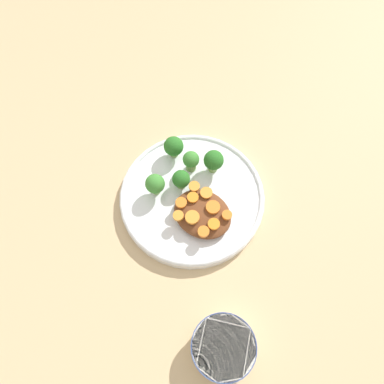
# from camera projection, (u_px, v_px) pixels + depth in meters

# --- Properties ---
(ground_plane) EXTENTS (4.00, 4.00, 0.00)m
(ground_plane) POSITION_uv_depth(u_px,v_px,m) (192.00, 200.00, 0.75)
(ground_plane) COLOR tan
(plate) EXTENTS (0.28, 0.28, 0.03)m
(plate) POSITION_uv_depth(u_px,v_px,m) (192.00, 197.00, 0.73)
(plate) COLOR white
(plate) RESTS_ON ground_plane
(dip_bowl) EXTENTS (0.10, 0.10, 0.05)m
(dip_bowl) POSITION_uv_depth(u_px,v_px,m) (223.00, 348.00, 0.60)
(dip_bowl) COLOR white
(dip_bowl) RESTS_ON ground_plane
(stew_mound) EXTENTS (0.11, 0.09, 0.03)m
(stew_mound) POSITION_uv_depth(u_px,v_px,m) (202.00, 214.00, 0.70)
(stew_mound) COLOR brown
(stew_mound) RESTS_ON plate
(broccoli_floret_0) EXTENTS (0.03, 0.03, 0.05)m
(broccoli_floret_0) POSITION_uv_depth(u_px,v_px,m) (191.00, 161.00, 0.73)
(broccoli_floret_0) COLOR #759E51
(broccoli_floret_0) RESTS_ON plate
(broccoli_floret_1) EXTENTS (0.04, 0.04, 0.05)m
(broccoli_floret_1) POSITION_uv_depth(u_px,v_px,m) (155.00, 184.00, 0.70)
(broccoli_floret_1) COLOR #7FA85B
(broccoli_floret_1) RESTS_ON plate
(broccoli_floret_2) EXTENTS (0.04, 0.04, 0.05)m
(broccoli_floret_2) POSITION_uv_depth(u_px,v_px,m) (174.00, 147.00, 0.74)
(broccoli_floret_2) COLOR #759E51
(broccoli_floret_2) RESTS_ON plate
(broccoli_floret_3) EXTENTS (0.04, 0.04, 0.05)m
(broccoli_floret_3) POSITION_uv_depth(u_px,v_px,m) (212.00, 160.00, 0.72)
(broccoli_floret_3) COLOR #7FA85B
(broccoli_floret_3) RESTS_ON plate
(broccoli_floret_4) EXTENTS (0.03, 0.03, 0.05)m
(broccoli_floret_4) POSITION_uv_depth(u_px,v_px,m) (181.00, 179.00, 0.71)
(broccoli_floret_4) COLOR #7FA85B
(broccoli_floret_4) RESTS_ON plate
(carrot_slice_0) EXTENTS (0.02, 0.02, 0.00)m
(carrot_slice_0) POSITION_uv_depth(u_px,v_px,m) (206.00, 193.00, 0.70)
(carrot_slice_0) COLOR orange
(carrot_slice_0) RESTS_ON stew_mound
(carrot_slice_1) EXTENTS (0.03, 0.03, 0.01)m
(carrot_slice_1) POSITION_uv_depth(u_px,v_px,m) (192.00, 217.00, 0.68)
(carrot_slice_1) COLOR orange
(carrot_slice_1) RESTS_ON stew_mound
(carrot_slice_2) EXTENTS (0.02, 0.02, 0.01)m
(carrot_slice_2) POSITION_uv_depth(u_px,v_px,m) (181.00, 203.00, 0.69)
(carrot_slice_2) COLOR orange
(carrot_slice_2) RESTS_ON stew_mound
(carrot_slice_3) EXTENTS (0.02, 0.02, 0.01)m
(carrot_slice_3) POSITION_uv_depth(u_px,v_px,m) (227.00, 215.00, 0.68)
(carrot_slice_3) COLOR orange
(carrot_slice_3) RESTS_ON stew_mound
(carrot_slice_4) EXTENTS (0.02, 0.02, 0.01)m
(carrot_slice_4) POSITION_uv_depth(u_px,v_px,m) (203.00, 232.00, 0.66)
(carrot_slice_4) COLOR orange
(carrot_slice_4) RESTS_ON stew_mound
(carrot_slice_5) EXTENTS (0.03, 0.03, 0.01)m
(carrot_slice_5) POSITION_uv_depth(u_px,v_px,m) (213.00, 207.00, 0.69)
(carrot_slice_5) COLOR orange
(carrot_slice_5) RESTS_ON stew_mound
(carrot_slice_6) EXTENTS (0.02, 0.02, 0.01)m
(carrot_slice_6) POSITION_uv_depth(u_px,v_px,m) (214.00, 224.00, 0.67)
(carrot_slice_6) COLOR orange
(carrot_slice_6) RESTS_ON stew_mound
(carrot_slice_7) EXTENTS (0.02, 0.02, 0.00)m
(carrot_slice_7) POSITION_uv_depth(u_px,v_px,m) (194.00, 186.00, 0.71)
(carrot_slice_7) COLOR orange
(carrot_slice_7) RESTS_ON stew_mound
(carrot_slice_8) EXTENTS (0.02, 0.02, 0.01)m
(carrot_slice_8) POSITION_uv_depth(u_px,v_px,m) (178.00, 216.00, 0.68)
(carrot_slice_8) COLOR orange
(carrot_slice_8) RESTS_ON stew_mound
(carrot_slice_9) EXTENTS (0.02, 0.02, 0.01)m
(carrot_slice_9) POSITION_uv_depth(u_px,v_px,m) (193.00, 197.00, 0.69)
(carrot_slice_9) COLOR orange
(carrot_slice_9) RESTS_ON stew_mound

